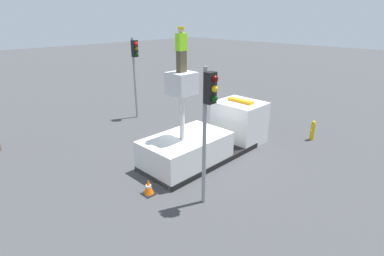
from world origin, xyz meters
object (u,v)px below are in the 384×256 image
traffic_light_across (135,62)px  traffic_cone_rear (149,187)px  bucket_truck (210,138)px  worker (181,50)px  traffic_light_pole (208,111)px  fire_hydrant (313,130)px

traffic_light_across → traffic_cone_rear: 9.96m
bucket_truck → traffic_cone_rear: 4.35m
bucket_truck → worker: (-1.84, 0.00, 4.26)m
bucket_truck → traffic_light_pole: 4.87m
traffic_light_across → fire_hydrant: traffic_light_across is taller
bucket_truck → traffic_light_across: bearing=82.7°
worker → traffic_light_across: size_ratio=0.34×
fire_hydrant → worker: bearing=159.0°
worker → traffic_cone_rear: worker is taller
traffic_light_pole → traffic_cone_rear: (-1.10, 1.97, -3.21)m
traffic_light_across → fire_hydrant: 11.29m
traffic_light_pole → worker: bearing=63.3°
worker → fire_hydrant: 8.96m
worker → traffic_cone_rear: 5.47m
bucket_truck → fire_hydrant: size_ratio=6.37×
traffic_cone_rear → traffic_light_pole: bearing=-60.9°
fire_hydrant → traffic_cone_rear: (-9.59, 2.10, -0.25)m
bucket_truck → fire_hydrant: 6.01m
traffic_light_across → traffic_cone_rear: bearing=-123.5°
worker → traffic_cone_rear: size_ratio=2.81×
bucket_truck → traffic_light_across: traffic_light_across is taller
traffic_cone_rear → bucket_truck: bearing=8.7°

